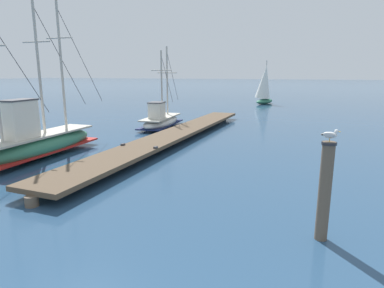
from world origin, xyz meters
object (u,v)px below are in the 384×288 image
at_px(fishing_boat_0, 161,120).
at_px(fishing_boat_1, 39,141).
at_px(mooring_piling, 325,190).
at_px(perched_seagull, 330,135).
at_px(distant_sailboat, 264,85).

xyz_separation_m(fishing_boat_0, fishing_boat_1, (-1.25, -8.90, 0.20)).
bearing_deg(mooring_piling, perched_seagull, 174.88).
distance_m(mooring_piling, perched_seagull, 1.19).
distance_m(fishing_boat_0, mooring_piling, 15.63).
bearing_deg(fishing_boat_0, fishing_boat_1, -98.02).
bearing_deg(fishing_boat_0, distant_sailboat, 79.66).
height_order(fishing_boat_0, perched_seagull, fishing_boat_0).
xyz_separation_m(fishing_boat_0, perched_seagull, (9.98, -12.01, 1.80)).
xyz_separation_m(fishing_boat_1, mooring_piling, (11.24, -3.11, 0.41)).
height_order(mooring_piling, perched_seagull, perched_seagull).
distance_m(fishing_boat_1, distant_sailboat, 28.77).
xyz_separation_m(fishing_boat_0, mooring_piling, (9.98, -12.01, 0.61)).
relative_size(perched_seagull, distant_sailboat, 0.08).
distance_m(fishing_boat_1, mooring_piling, 11.67).
relative_size(mooring_piling, perched_seagull, 5.68).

